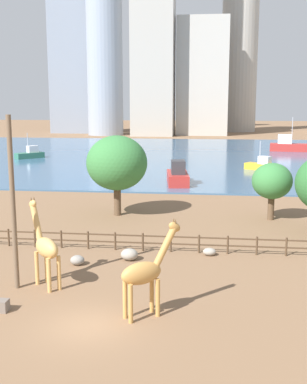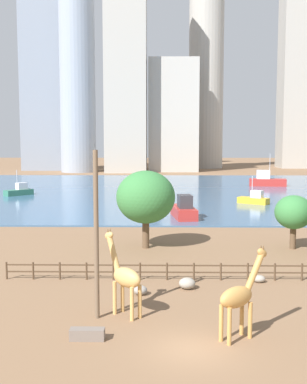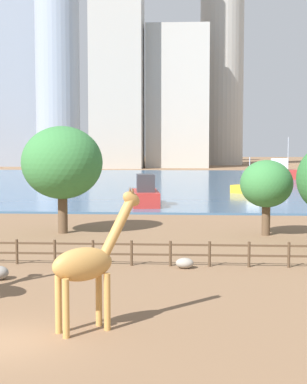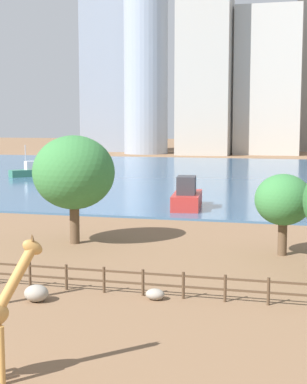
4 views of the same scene
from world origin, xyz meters
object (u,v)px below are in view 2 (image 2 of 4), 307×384
at_px(boulder_small, 187,283).
at_px(boat_sailboat, 19,191).
at_px(giraffe_companion, 239,296).
at_px(utility_pole, 96,235).
at_px(boat_barge, 254,199).
at_px(feeding_trough, 87,334).
at_px(giraffe_tall, 125,277).
at_px(tree_left_large, 294,213).
at_px(boat_ferry, 184,210).
at_px(tree_center_broad, 146,197).
at_px(boulder_near_fence, 140,290).
at_px(boat_tug, 267,181).
at_px(boulder_by_pole, 259,279).

xyz_separation_m(boulder_small, boat_sailboat, (-28.50, 56.46, 0.60)).
bearing_deg(giraffe_companion, boat_sailboat, 78.92).
height_order(utility_pole, boat_barge, utility_pole).
xyz_separation_m(boulder_small, feeding_trough, (-5.64, -8.75, -0.10)).
relative_size(giraffe_tall, boulder_small, 4.36).
xyz_separation_m(tree_left_large, boat_ferry, (-9.63, 17.43, -2.25)).
bearing_deg(tree_center_broad, boulder_near_fence, -89.55).
distance_m(utility_pole, boat_tug, 86.36).
distance_m(tree_center_broad, boat_tug, 68.20).
relative_size(giraffe_companion, boat_tug, 0.56).
height_order(boat_sailboat, boat_tug, boat_tug).
height_order(giraffe_tall, boat_barge, giraffe_tall).
xyz_separation_m(utility_pole, feeding_trough, (-0.10, -3.13, -4.59)).
bearing_deg(boat_ferry, giraffe_companion, 174.55).
bearing_deg(boat_sailboat, boat_barge, 118.22).
bearing_deg(boat_barge, boat_ferry, 86.39).
bearing_deg(boulder_by_pole, boat_ferry, 98.30).
height_order(tree_center_broad, boat_tug, boat_tug).
height_order(boulder_near_fence, tree_center_broad, tree_center_broad).
bearing_deg(giraffe_tall, boat_ferry, -53.64).
relative_size(tree_left_large, boat_sailboat, 1.00).
bearing_deg(giraffe_companion, boulder_by_pole, 36.49).
relative_size(boulder_by_pole, tree_center_broad, 0.12).
bearing_deg(utility_pole, feeding_trough, -91.90).
relative_size(tree_center_broad, boat_ferry, 1.02).
bearing_deg(tree_center_broad, boat_sailboat, 120.05).
xyz_separation_m(boat_ferry, boat_sailboat, (-29.66, 26.22, -0.26)).
height_order(boulder_near_fence, tree_left_large, tree_left_large).
height_order(giraffe_companion, boat_tug, boat_tug).
distance_m(giraffe_tall, utility_pole, 3.04).
bearing_deg(tree_left_large, feeding_trough, -127.29).
bearing_deg(tree_center_broad, feeding_trough, -96.11).
relative_size(boat_tug, boat_barge, 1.67).
height_order(boulder_near_fence, boat_barge, boat_barge).
xyz_separation_m(giraffe_tall, tree_center_broad, (0.62, 18.09, 2.58)).
distance_m(boulder_small, feeding_trough, 10.41).
distance_m(boulder_by_pole, boat_tug, 76.36).
height_order(giraffe_companion, utility_pole, utility_pole).
xyz_separation_m(giraffe_companion, boulder_by_pole, (3.11, 10.11, -2.01)).
bearing_deg(giraffe_companion, boulder_near_fence, 90.93).
xyz_separation_m(tree_left_large, boat_sailboat, (-39.29, 43.65, -2.50)).
distance_m(utility_pole, feeding_trough, 5.55).
bearing_deg(tree_left_large, boulder_by_pole, -116.02).
distance_m(utility_pole, boulder_near_fence, 6.67).
bearing_deg(boulder_near_fence, giraffe_tall, -100.90).
distance_m(giraffe_tall, tree_left_large, 23.27).
distance_m(feeding_trough, boat_barge, 56.76).
xyz_separation_m(giraffe_companion, boulder_near_fence, (-5.42, 7.11, -1.96)).
bearing_deg(giraffe_companion, feeding_trough, 145.67).
bearing_deg(boulder_near_fence, feeding_trough, -108.22).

